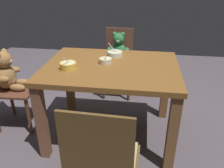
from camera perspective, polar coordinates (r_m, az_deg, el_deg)
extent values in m
cube|color=#584E55|center=(2.46, -0.17, -12.43)|extent=(5.20, 5.20, 0.04)
cube|color=brown|center=(2.07, -0.19, 4.10)|extent=(1.20, 0.90, 0.04)
cube|color=brown|center=(2.07, -17.09, -9.23)|extent=(0.08, 0.08, 0.71)
cube|color=brown|center=(1.92, 14.72, -12.00)|extent=(0.08, 0.08, 0.71)
cube|color=brown|center=(2.69, -10.51, 0.34)|extent=(0.08, 0.08, 0.71)
cube|color=brown|center=(2.58, 13.13, -1.14)|extent=(0.08, 0.08, 0.71)
cube|color=brown|center=(2.55, -22.85, -1.13)|extent=(0.43, 0.42, 0.02)
cylinder|color=brown|center=(2.45, -19.98, -7.68)|extent=(0.04, 0.04, 0.42)
cylinder|color=brown|center=(2.71, -17.27, -3.79)|extent=(0.04, 0.04, 0.42)
cylinder|color=brown|center=(2.86, -23.76, -3.34)|extent=(0.04, 0.04, 0.42)
ellipsoid|color=#9B6E3E|center=(2.53, -24.80, 1.61)|extent=(0.19, 0.22, 0.24)
ellipsoid|color=#D2B18B|center=(2.51, -23.59, 1.33)|extent=(0.07, 0.12, 0.15)
sphere|color=#9B6E3E|center=(2.46, -25.40, 5.48)|extent=(0.16, 0.16, 0.16)
ellipsoid|color=#D2B18B|center=(2.44, -24.12, 5.22)|extent=(0.06, 0.07, 0.05)
sphere|color=#9B6E3E|center=(2.49, -25.27, 7.28)|extent=(0.06, 0.06, 0.06)
ellipsoid|color=#9B6E3E|center=(2.41, -25.66, 1.05)|extent=(0.14, 0.08, 0.07)
ellipsoid|color=#9B6E3E|center=(2.60, -23.23, 3.32)|extent=(0.14, 0.08, 0.07)
ellipsoid|color=#9B6E3E|center=(2.46, -22.45, -0.83)|extent=(0.16, 0.08, 0.07)
ellipsoid|color=#9B6E3E|center=(2.55, -21.36, 0.37)|extent=(0.16, 0.08, 0.07)
cube|color=brown|center=(2.96, 1.42, 4.85)|extent=(0.38, 0.37, 0.02)
cube|color=brown|center=(3.05, 1.87, 9.92)|extent=(0.35, 0.02, 0.42)
cylinder|color=brown|center=(2.94, -2.12, -0.07)|extent=(0.04, 0.04, 0.42)
cylinder|color=brown|center=(2.90, 4.18, -0.47)|extent=(0.04, 0.04, 0.42)
cylinder|color=brown|center=(3.21, -1.16, 2.34)|extent=(0.04, 0.04, 0.42)
cylinder|color=brown|center=(3.18, 4.61, 1.99)|extent=(0.04, 0.04, 0.42)
cube|color=tan|center=(2.95, 1.43, 5.36)|extent=(0.35, 0.34, 0.04)
ellipsoid|color=#2D723F|center=(2.97, 1.61, 8.12)|extent=(0.19, 0.17, 0.22)
ellipsoid|color=beige|center=(2.92, 1.48, 7.59)|extent=(0.11, 0.06, 0.13)
sphere|color=#2D723F|center=(2.91, 1.62, 11.18)|extent=(0.15, 0.15, 0.15)
ellipsoid|color=beige|center=(2.86, 1.50, 10.69)|extent=(0.06, 0.05, 0.04)
sphere|color=#2D723F|center=(2.91, 0.63, 12.32)|extent=(0.06, 0.06, 0.06)
sphere|color=#2D723F|center=(2.90, 2.70, 12.24)|extent=(0.06, 0.06, 0.06)
ellipsoid|color=#2D723F|center=(2.95, -0.58, 8.59)|extent=(0.06, 0.13, 0.06)
ellipsoid|color=#2D723F|center=(2.93, 3.71, 8.38)|extent=(0.06, 0.13, 0.06)
ellipsoid|color=#2D723F|center=(2.89, 0.26, 5.99)|extent=(0.07, 0.15, 0.07)
ellipsoid|color=#2D723F|center=(2.88, 2.37, 5.88)|extent=(0.07, 0.15, 0.07)
cube|color=brown|center=(1.52, -1.78, -19.39)|extent=(0.43, 0.43, 0.02)
cube|color=brown|center=(1.20, -3.97, -17.39)|extent=(0.38, 0.03, 0.50)
cylinder|color=brown|center=(1.83, -6.24, -19.46)|extent=(0.04, 0.04, 0.42)
cube|color=tan|center=(1.50, -1.80, -18.63)|extent=(0.40, 0.39, 0.04)
ellipsoid|color=navy|center=(1.37, -2.52, -17.00)|extent=(0.20, 0.17, 0.22)
ellipsoid|color=beige|center=(1.41, -2.04, -15.89)|extent=(0.11, 0.06, 0.13)
sphere|color=navy|center=(1.27, -2.57, -11.38)|extent=(0.14, 0.14, 0.14)
ellipsoid|color=beige|center=(1.31, -2.08, -10.44)|extent=(0.06, 0.05, 0.04)
sphere|color=navy|center=(1.22, -0.44, -9.98)|extent=(0.05, 0.05, 0.05)
sphere|color=navy|center=(1.24, -4.97, -9.47)|extent=(0.05, 0.05, 0.05)
ellipsoid|color=navy|center=(1.35, 2.30, -16.03)|extent=(0.07, 0.13, 0.06)
ellipsoid|color=navy|center=(1.39, -6.80, -14.88)|extent=(0.07, 0.13, 0.06)
ellipsoid|color=navy|center=(1.49, 0.56, -16.40)|extent=(0.07, 0.14, 0.07)
ellipsoid|color=navy|center=(1.51, -3.51, -15.90)|extent=(0.07, 0.14, 0.07)
cylinder|color=silver|center=(2.28, 0.60, 7.55)|extent=(0.15, 0.15, 0.05)
cylinder|color=silver|center=(2.29, 0.59, 7.12)|extent=(0.08, 0.08, 0.01)
cylinder|color=beige|center=(2.28, 0.60, 7.99)|extent=(0.12, 0.12, 0.01)
cylinder|color=#BCBCC1|center=(2.29, -0.01, 9.11)|extent=(0.09, 0.07, 0.07)
ellipsoid|color=#BCBCC1|center=(2.27, 0.80, 7.86)|extent=(0.04, 0.04, 0.01)
cylinder|color=beige|center=(2.10, -1.62, 5.80)|extent=(0.11, 0.11, 0.05)
cylinder|color=beige|center=(2.11, -1.61, 5.34)|extent=(0.06, 0.06, 0.01)
cylinder|color=beige|center=(2.09, -1.63, 6.30)|extent=(0.09, 0.09, 0.01)
cylinder|color=#BCBCC1|center=(2.06, -1.57, 6.87)|extent=(0.03, 0.08, 0.06)
ellipsoid|color=#BCBCC1|center=(2.10, -1.65, 6.30)|extent=(0.03, 0.04, 0.01)
cylinder|color=yellow|center=(2.01, -10.85, 4.49)|extent=(0.14, 0.14, 0.06)
cylinder|color=yellow|center=(2.02, -10.79, 3.87)|extent=(0.08, 0.08, 0.01)
cylinder|color=beige|center=(2.00, -10.91, 5.14)|extent=(0.12, 0.12, 0.01)
cylinder|color=#BCBCC1|center=(1.96, -11.36, 5.84)|extent=(0.02, 0.10, 0.07)
ellipsoid|color=#BCBCC1|center=(2.01, -10.78, 5.13)|extent=(0.02, 0.03, 0.01)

